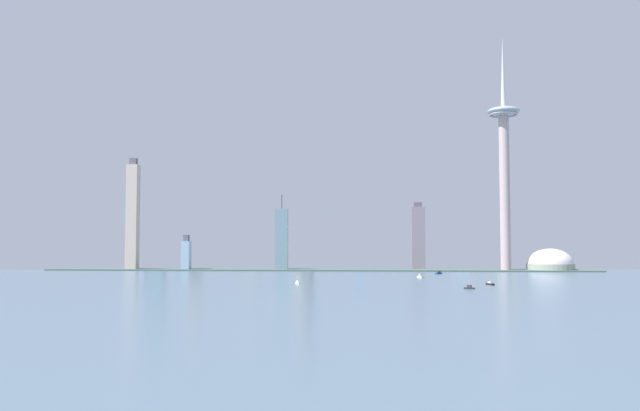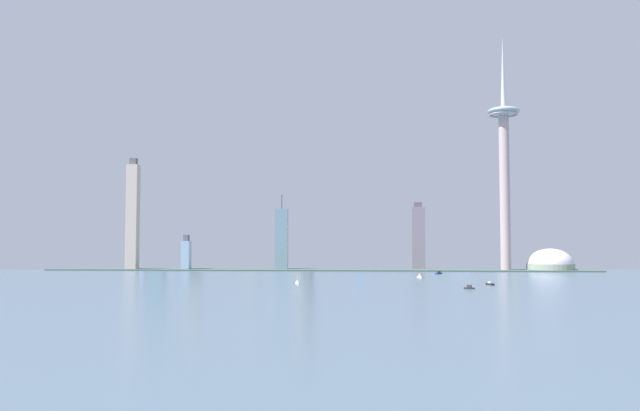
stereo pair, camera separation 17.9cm
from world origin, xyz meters
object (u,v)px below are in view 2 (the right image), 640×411
object	(u,v)px
skyscraper_6	(193,229)
boat_1	(420,276)
skyscraper_0	(360,248)
skyscraper_10	(460,255)
boat_4	(490,284)
skyscraper_12	(507,237)
airplane	(290,112)
skyscraper_9	(186,254)
skyscraper_11	(252,225)
stadium_dome	(550,264)
observation_tower	(504,154)
skyscraper_3	(418,238)
skyscraper_7	(157,233)
skyscraper_1	(300,222)
skyscraper_2	(141,219)
skyscraper_5	(186,230)
skyscraper_13	(305,222)
skyscraper_8	(133,216)
boat_3	(439,273)
boat_0	(298,283)
boat_2	(469,287)

from	to	relation	value
skyscraper_6	boat_1	size ratio (longest dim) A/B	15.42
skyscraper_0	skyscraper_10	distance (m)	166.36
boat_1	boat_4	size ratio (longest dim) A/B	0.68
skyscraper_12	airplane	bearing A→B (deg)	-175.20
skyscraper_9	skyscraper_11	xyz separation A→B (m)	(89.81, 72.46, 48.03)
stadium_dome	skyscraper_11	bearing A→B (deg)	173.10
observation_tower	skyscraper_3	size ratio (longest dim) A/B	3.40
skyscraper_7	skyscraper_6	bearing A→B (deg)	2.44
skyscraper_1	skyscraper_2	distance (m)	282.23
stadium_dome	skyscraper_5	xyz separation A→B (m)	(-591.06, 96.84, 53.66)
observation_tower	skyscraper_13	size ratio (longest dim) A/B	2.35
skyscraper_5	skyscraper_9	distance (m)	123.25
skyscraper_5	skyscraper_12	size ratio (longest dim) A/B	1.19
skyscraper_8	skyscraper_5	bearing A→B (deg)	64.60
skyscraper_8	skyscraper_9	world-z (taller)	skyscraper_8
skyscraper_8	skyscraper_13	distance (m)	278.46
skyscraper_11	boat_1	xyz separation A→B (m)	(255.10, -247.33, -70.76)
skyscraper_3	boat_3	size ratio (longest dim) A/B	8.89
skyscraper_9	boat_3	size ratio (longest dim) A/B	4.60
skyscraper_3	boat_1	world-z (taller)	skyscraper_3
skyscraper_6	skyscraper_10	world-z (taller)	skyscraper_6
skyscraper_1	skyscraper_11	bearing A→B (deg)	164.51
skyscraper_2	skyscraper_7	bearing A→B (deg)	-42.47
stadium_dome	skyscraper_9	size ratio (longest dim) A/B	1.29
skyscraper_10	skyscraper_13	distance (m)	262.05
skyscraper_7	airplane	size ratio (longest dim) A/B	4.59
skyscraper_7	skyscraper_12	xyz separation A→B (m)	(569.90, 12.64, -6.97)
boat_3	boat_0	bearing A→B (deg)	-178.59
boat_0	boat_3	distance (m)	272.17
skyscraper_5	boat_4	size ratio (longest dim) A/B	10.09
skyscraper_11	boat_3	xyz separation A→B (m)	(288.59, -156.78, -71.04)
skyscraper_10	skyscraper_7	bearing A→B (deg)	-176.35
stadium_dome	boat_3	size ratio (longest dim) A/B	5.92
observation_tower	skyscraper_8	distance (m)	583.21
skyscraper_3	skyscraper_5	distance (m)	401.69
stadium_dome	boat_2	xyz separation A→B (m)	(-184.22, -368.08, -8.50)
boat_0	airplane	size ratio (longest dim) A/B	0.33
skyscraper_5	skyscraper_8	xyz separation A→B (m)	(-53.88, -113.48, 20.98)
skyscraper_11	boat_2	xyz separation A→B (m)	(285.21, -424.90, -71.14)
skyscraper_6	skyscraper_8	distance (m)	101.44
skyscraper_1	skyscraper_7	bearing A→B (deg)	178.85
observation_tower	skyscraper_3	xyz separation A→B (m)	(-128.89, 26.43, -127.48)
skyscraper_3	skyscraper_11	size ratio (longest dim) A/B	0.73
skyscraper_6	skyscraper_7	distance (m)	59.95
stadium_dome	skyscraper_6	bearing A→B (deg)	175.85
skyscraper_13	boat_2	size ratio (longest dim) A/B	14.74
boat_4	skyscraper_13	bearing A→B (deg)	-168.52
boat_1	boat_2	size ratio (longest dim) A/B	0.85
stadium_dome	skyscraper_5	bearing A→B (deg)	170.70
boat_4	airplane	size ratio (longest dim) A/B	0.46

